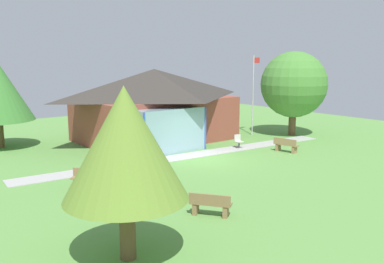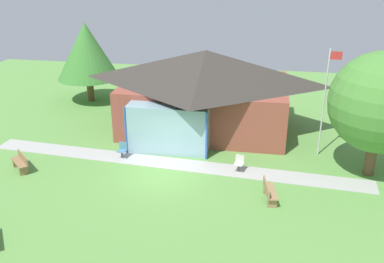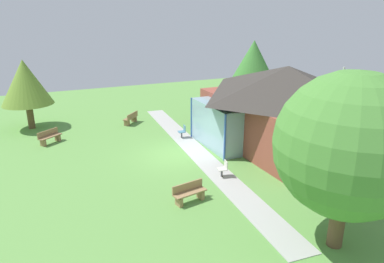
% 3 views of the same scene
% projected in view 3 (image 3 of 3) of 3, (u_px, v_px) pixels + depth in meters
% --- Properties ---
extents(ground_plane, '(44.00, 44.00, 0.00)m').
position_uv_depth(ground_plane, '(176.00, 156.00, 19.72)').
color(ground_plane, '#609947').
extents(pavilion, '(10.67, 8.42, 4.84)m').
position_uv_depth(pavilion, '(283.00, 105.00, 20.70)').
color(pavilion, brown).
rests_on(pavilion, ground_plane).
extents(footpath, '(20.03, 2.86, 0.03)m').
position_uv_depth(footpath, '(197.00, 152.00, 20.23)').
color(footpath, '#ADADA8').
rests_on(footpath, ground_plane).
extents(flagpole, '(0.64, 0.08, 5.75)m').
position_uv_depth(flagpole, '(336.00, 133.00, 13.66)').
color(flagpole, silver).
rests_on(flagpole, ground_plane).
extents(bench_front_left, '(1.24, 1.47, 0.84)m').
position_uv_depth(bench_front_left, '(50.00, 137.00, 21.58)').
color(bench_front_left, olive).
rests_on(bench_front_left, ground_plane).
extents(bench_mid_left, '(1.39, 1.35, 0.84)m').
position_uv_depth(bench_mid_left, '(131.00, 119.00, 25.55)').
color(bench_mid_left, olive).
rests_on(bench_mid_left, ground_plane).
extents(bench_mid_right, '(0.68, 1.55, 0.84)m').
position_uv_depth(bench_mid_right, '(189.00, 193.00, 14.71)').
color(bench_mid_right, '#9E7A51').
rests_on(bench_mid_right, ground_plane).
extents(patio_chair_lawn_spare, '(0.52, 0.52, 0.86)m').
position_uv_depth(patio_chair_lawn_spare, '(223.00, 169.00, 16.98)').
color(patio_chair_lawn_spare, beige).
rests_on(patio_chair_lawn_spare, ground_plane).
extents(patio_chair_west, '(0.50, 0.50, 0.86)m').
position_uv_depth(patio_chair_west, '(183.00, 132.00, 22.50)').
color(patio_chair_west, teal).
rests_on(patio_chair_west, ground_plane).
extents(tree_east_hedge, '(4.73, 4.73, 6.06)m').
position_uv_depth(tree_east_hedge, '(349.00, 146.00, 10.86)').
color(tree_east_hedge, brown).
rests_on(tree_east_hedge, ground_plane).
extents(tree_lawn_corner, '(3.42, 3.42, 4.83)m').
position_uv_depth(tree_lawn_corner, '(25.00, 83.00, 23.63)').
color(tree_lawn_corner, brown).
rests_on(tree_lawn_corner, ground_plane).
extents(tree_behind_pavilion_left, '(4.40, 4.40, 5.69)m').
position_uv_depth(tree_behind_pavilion_left, '(253.00, 64.00, 29.70)').
color(tree_behind_pavilion_left, brown).
rests_on(tree_behind_pavilion_left, ground_plane).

